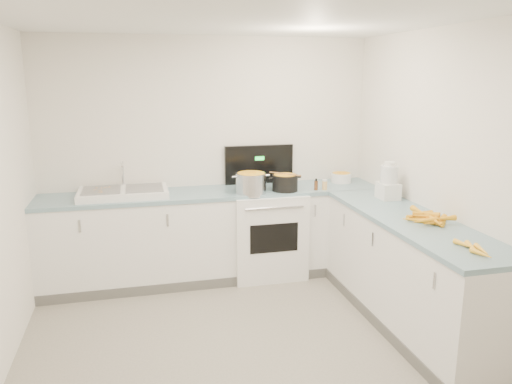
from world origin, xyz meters
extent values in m
cube|color=white|center=(0.00, 1.70, 0.45)|extent=(3.50, 0.60, 0.90)
cube|color=#769AA8|center=(0.00, 1.70, 0.92)|extent=(3.50, 0.62, 0.04)
cube|color=white|center=(1.45, 0.30, 0.45)|extent=(0.60, 2.20, 0.90)
cube|color=#769AA8|center=(1.45, 0.30, 0.92)|extent=(0.62, 2.20, 0.04)
cube|color=white|center=(0.55, 1.68, 0.45)|extent=(0.76, 0.65, 0.90)
cube|color=black|center=(0.55, 1.98, 1.15)|extent=(0.76, 0.05, 0.42)
cube|color=white|center=(-0.90, 1.70, 0.97)|extent=(0.86, 0.52, 0.07)
cube|color=slate|center=(-1.10, 1.70, 1.01)|extent=(0.36, 0.42, 0.01)
cube|color=slate|center=(-0.70, 1.70, 1.01)|extent=(0.36, 0.42, 0.01)
cylinder|color=silver|center=(-0.90, 1.92, 1.13)|extent=(0.03, 0.03, 0.24)
cylinder|color=silver|center=(0.35, 1.53, 1.03)|extent=(0.32, 0.32, 0.22)
cylinder|color=black|center=(0.72, 1.54, 1.01)|extent=(0.31, 0.31, 0.19)
cylinder|color=#AD7A47|center=(0.72, 1.54, 1.12)|extent=(0.27, 0.27, 0.02)
cylinder|color=white|center=(1.45, 1.79, 0.99)|extent=(0.27, 0.27, 0.11)
cylinder|color=#593319|center=(1.04, 1.50, 0.99)|extent=(0.04, 0.04, 0.10)
cylinder|color=#E5B266|center=(1.13, 1.49, 0.99)|extent=(0.05, 0.05, 0.09)
cube|color=white|center=(1.58, 0.98, 1.02)|extent=(0.18, 0.22, 0.16)
cylinder|color=silver|center=(1.58, 0.98, 1.18)|extent=(0.17, 0.17, 0.17)
cylinder|color=white|center=(1.58, 0.98, 1.28)|extent=(0.10, 0.10, 0.04)
cone|color=#F9AB1E|center=(1.41, 0.19, 0.96)|extent=(0.19, 0.15, 0.04)
cone|color=#F9AB1E|center=(1.47, 0.28, 0.96)|extent=(0.20, 0.06, 0.05)
cone|color=#F9AB1E|center=(1.52, 0.25, 0.97)|extent=(0.10, 0.22, 0.05)
cone|color=#F9AB1E|center=(1.51, 0.09, 0.96)|extent=(0.07, 0.19, 0.04)
cone|color=#F9AB1E|center=(1.54, 0.12, 0.96)|extent=(0.05, 0.21, 0.04)
cone|color=#F9AB1E|center=(1.62, 0.16, 0.97)|extent=(0.17, 0.14, 0.05)
cone|color=#F9AB1E|center=(1.58, 0.21, 0.96)|extent=(0.20, 0.13, 0.04)
cone|color=#F9AB1E|center=(1.51, 0.18, 0.96)|extent=(0.18, 0.18, 0.05)
cone|color=#F9AB1E|center=(1.48, 0.17, 0.97)|extent=(0.11, 0.19, 0.05)
cone|color=#F9AB1E|center=(1.50, 0.08, 0.96)|extent=(0.19, 0.06, 0.05)
cone|color=#F9AB1E|center=(1.57, 0.24, 0.96)|extent=(0.20, 0.10, 0.04)
cone|color=#F9AB1E|center=(1.50, 0.07, 0.98)|extent=(0.08, 0.20, 0.04)
cone|color=#F9AB1E|center=(1.42, 0.08, 0.99)|extent=(0.22, 0.08, 0.05)
cone|color=#F9AB1E|center=(1.60, 0.19, 0.99)|extent=(0.16, 0.16, 0.04)
cone|color=#F9AB1E|center=(1.59, 0.07, 1.00)|extent=(0.18, 0.05, 0.05)
cone|color=#F9AB1E|center=(1.51, 0.18, 1.01)|extent=(0.15, 0.16, 0.05)
cone|color=#F9AB1E|center=(1.52, 0.33, 0.99)|extent=(0.06, 0.21, 0.05)
cone|color=#F9AB1E|center=(1.49, 0.18, 0.99)|extent=(0.21, 0.14, 0.05)
cone|color=#F9AB1E|center=(1.51, 0.21, 1.00)|extent=(0.21, 0.11, 0.04)
cone|color=#F9AB1E|center=(1.53, 0.29, 0.99)|extent=(0.18, 0.06, 0.04)
cone|color=yellow|center=(1.40, -0.61, 0.96)|extent=(0.07, 0.17, 0.04)
cone|color=yellow|center=(1.46, -0.55, 0.96)|extent=(0.08, 0.18, 0.04)
cone|color=yellow|center=(1.43, -0.49, 0.96)|extent=(0.09, 0.20, 0.04)
cone|color=yellow|center=(1.41, -0.43, 0.96)|extent=(0.08, 0.18, 0.04)
cube|color=tan|center=(-1.16, 1.69, 1.02)|extent=(0.03, 0.02, 0.00)
cube|color=tan|center=(-1.04, 1.81, 1.02)|extent=(0.02, 0.04, 0.00)
cube|color=tan|center=(-1.11, 1.67, 1.02)|extent=(0.04, 0.02, 0.00)
cube|color=tan|center=(-1.10, 1.61, 1.02)|extent=(0.02, 0.03, 0.00)
cube|color=tan|center=(-1.11, 1.77, 1.02)|extent=(0.01, 0.05, 0.00)
cube|color=tan|center=(-1.04, 1.80, 1.02)|extent=(0.05, 0.04, 0.00)
cube|color=tan|center=(-1.08, 1.78, 1.02)|extent=(0.03, 0.04, 0.00)
cube|color=tan|center=(-1.10, 1.57, 1.02)|extent=(0.03, 0.03, 0.00)
cube|color=tan|center=(-1.11, 1.58, 1.02)|extent=(0.03, 0.02, 0.00)
cube|color=tan|center=(-1.15, 1.78, 1.02)|extent=(0.03, 0.04, 0.00)
camera|label=1|loc=(-0.78, -3.26, 2.10)|focal=35.00mm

